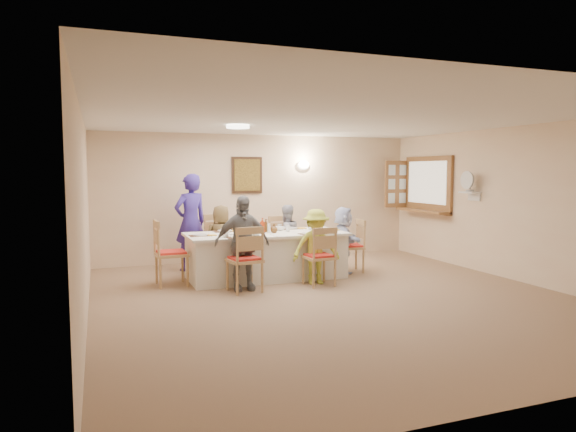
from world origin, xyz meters
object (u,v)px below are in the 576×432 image
object	(u,v)px
diner_back_right	(286,237)
diner_front_right	(316,247)
chair_back_right	(284,242)
chair_front_right	(319,256)
caregiver	(191,222)
chair_back_left	(220,243)
chair_left_end	(171,252)
desk_fan	(469,184)
dining_table	(266,255)
diner_back_left	(221,239)
diner_right_end	(343,240)
condiment_ketchup	(262,225)
chair_front_left	(244,258)
serving_hatch	(428,185)
chair_right_end	(350,246)
diner_front_left	(242,243)

from	to	relation	value
diner_back_right	diner_front_right	size ratio (longest dim) A/B	0.99
chair_back_right	chair_front_right	size ratio (longest dim) A/B	1.02
chair_back_right	caregiver	distance (m)	1.73
chair_back_right	chair_front_right	world-z (taller)	chair_back_right
chair_back_left	chair_left_end	xyz separation A→B (m)	(-0.95, -0.80, 0.01)
desk_fan	diner_front_right	bearing A→B (deg)	-178.36
chair_front_right	diner_front_right	distance (m)	0.17
dining_table	diner_back_left	xyz separation A→B (m)	(-0.60, 0.68, 0.22)
chair_back_left	chair_left_end	bearing A→B (deg)	-146.04
diner_front_right	diner_right_end	xyz separation A→B (m)	(0.82, 0.68, -0.01)
condiment_ketchup	chair_back_left	bearing A→B (deg)	125.32
chair_front_right	diner_back_right	size ratio (longest dim) A/B	0.80
chair_front_right	diner_right_end	xyz separation A→B (m)	(0.82, 0.80, 0.11)
dining_table	chair_front_left	distance (m)	1.01
serving_hatch	diner_back_left	world-z (taller)	serving_hatch
chair_right_end	caregiver	xyz separation A→B (m)	(-2.60, 1.15, 0.40)
serving_hatch	chair_back_left	world-z (taller)	serving_hatch
chair_left_end	condiment_ketchup	xyz separation A→B (m)	(1.49, 0.03, 0.37)
chair_front_right	chair_left_end	xyz separation A→B (m)	(-2.15, 0.80, 0.05)
diner_back_right	diner_right_end	world-z (taller)	diner_back_right
chair_right_end	diner_back_left	world-z (taller)	diner_back_left
dining_table	diner_right_end	xyz separation A→B (m)	(1.42, 0.00, 0.20)
chair_front_left	chair_left_end	xyz separation A→B (m)	(-0.95, 0.80, 0.02)
serving_hatch	diner_front_left	size ratio (longest dim) A/B	1.06
dining_table	condiment_ketchup	bearing A→B (deg)	148.98
chair_back_right	diner_back_right	xyz separation A→B (m)	(0.00, -0.12, 0.11)
chair_front_left	condiment_ketchup	world-z (taller)	condiment_ketchup
caregiver	condiment_ketchup	world-z (taller)	caregiver
serving_hatch	caregiver	distance (m)	4.81
chair_right_end	diner_front_left	size ratio (longest dim) A/B	0.66
chair_right_end	diner_front_right	bearing A→B (deg)	-46.59
diner_right_end	caregiver	size ratio (longest dim) A/B	0.67
chair_back_left	caregiver	world-z (taller)	caregiver
diner_back_left	condiment_ketchup	xyz separation A→B (m)	(0.54, -0.65, 0.29)
dining_table	diner_right_end	size ratio (longest dim) A/B	2.26
dining_table	chair_left_end	xyz separation A→B (m)	(-1.55, 0.00, 0.14)
serving_hatch	chair_left_end	world-z (taller)	serving_hatch
diner_back_left	diner_right_end	size ratio (longest dim) A/B	1.03
chair_back_right	caregiver	xyz separation A→B (m)	(-1.65, 0.35, 0.39)
diner_front_left	diner_right_end	size ratio (longest dim) A/B	1.22
caregiver	condiment_ketchup	distance (m)	1.49
chair_back_left	diner_front_right	distance (m)	1.91
dining_table	chair_back_left	size ratio (longest dim) A/B	2.57
dining_table	chair_back_left	world-z (taller)	chair_back_left
chair_right_end	desk_fan	bearing A→B (deg)	81.59
diner_back_left	caregiver	world-z (taller)	caregiver
serving_hatch	diner_right_end	xyz separation A→B (m)	(-2.28, -0.76, -0.92)
diner_back_left	caregiver	bearing A→B (deg)	-40.51
chair_left_end	diner_right_end	world-z (taller)	diner_right_end
chair_right_end	diner_front_left	bearing A→B (deg)	-64.64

